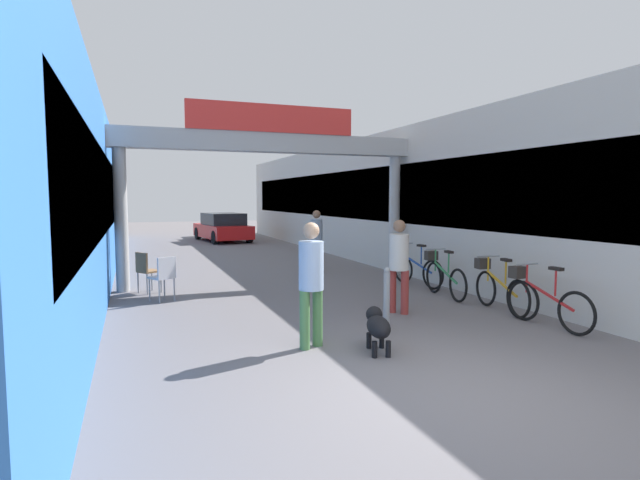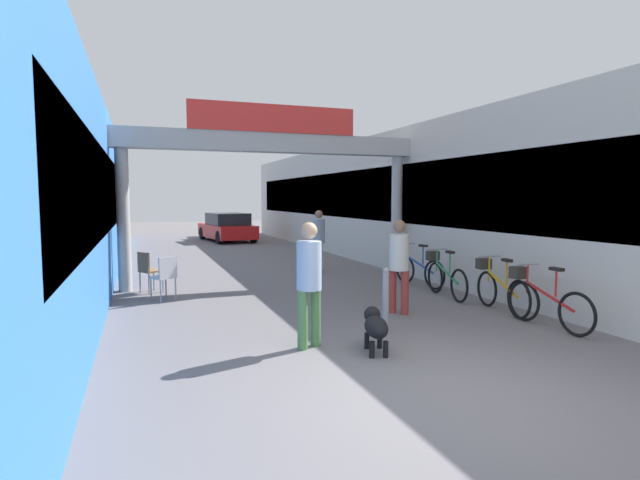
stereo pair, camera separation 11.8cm
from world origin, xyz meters
name	(u,v)px [view 2 (the right image)]	position (x,y,z in m)	size (l,w,h in m)	color
ground_plane	(452,395)	(0.00, 0.00, 0.00)	(80.00, 80.00, 0.00)	slate
storefront_left	(58,201)	(-5.09, 11.00, 1.96)	(3.00, 26.00, 3.92)	blue
storefront_right	(391,200)	(5.09, 11.00, 1.96)	(3.00, 26.00, 3.92)	beige
arcade_sign_gateway	(273,157)	(0.00, 7.36, 3.01)	(7.40, 0.47, 4.21)	#B2B2B2
pedestrian_with_dog	(309,276)	(-0.87, 2.09, 0.99)	(0.45, 0.45, 1.72)	#4C7F47
pedestrian_companion	(399,260)	(1.27, 3.46, 0.95)	(0.48, 0.48, 1.66)	#99332D
pedestrian_carrying_crate	(319,236)	(1.70, 8.84, 0.97)	(0.48, 0.48, 1.70)	silver
dog_on_leash	(375,326)	(-0.10, 1.61, 0.35)	(0.47, 0.80, 0.56)	black
bicycle_red_nearest	(543,300)	(2.99, 1.88, 0.44)	(0.46, 1.69, 0.98)	black
bicycle_orange_second	(499,287)	(3.07, 3.02, 0.44)	(0.46, 1.68, 0.98)	black
bicycle_green_third	(444,276)	(2.90, 4.48, 0.44)	(0.46, 1.69, 0.98)	black
bicycle_blue_farthest	(416,267)	(3.03, 5.83, 0.44)	(0.48, 1.67, 0.98)	black
bollard_post_metal	(386,298)	(0.52, 2.52, 0.50)	(0.10, 0.10, 0.99)	gray
cafe_chair_aluminium_nearer	(165,274)	(-2.57, 6.00, 0.54)	(0.55, 0.55, 0.89)	gray
cafe_chair_wood_farther	(148,268)	(-2.88, 7.00, 0.54)	(0.55, 0.55, 0.89)	gray
parked_car_red	(227,227)	(0.86, 19.38, 0.64)	(2.28, 4.20, 1.33)	red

